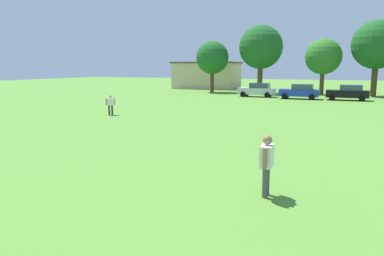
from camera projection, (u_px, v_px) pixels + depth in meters
ground_plane at (283, 113)px, 28.48m from camera, size 160.00×160.00×0.00m
adult_bystander at (267, 160)px, 10.00m from camera, size 0.33×0.83×1.74m
bystander_near_trees at (110, 103)px, 27.16m from camera, size 0.55×0.55×1.52m
parked_car_silver_0 at (257, 90)px, 43.84m from camera, size 4.30×2.02×1.68m
parked_car_blue_1 at (300, 91)px, 40.88m from camera, size 4.30×2.02×1.68m
parked_car_black_2 at (348, 92)px, 39.18m from camera, size 4.30×2.02×1.68m
tree_far_left at (212, 58)px, 51.22m from camera, size 4.62×4.62×7.20m
tree_left at (261, 47)px, 49.26m from camera, size 5.91×5.91×9.21m
tree_center at (323, 57)px, 46.96m from camera, size 4.64×4.64×7.24m
tree_right at (377, 45)px, 43.86m from camera, size 5.94×5.94×9.25m
house_left at (207, 75)px, 61.44m from camera, size 10.51×7.22×4.41m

